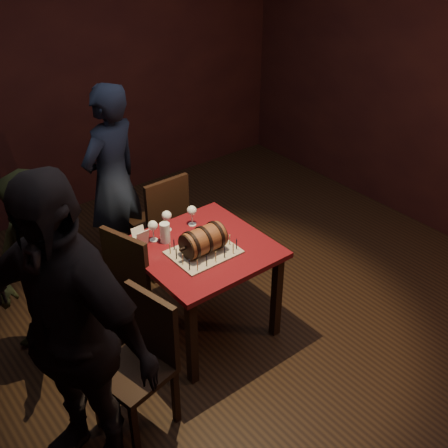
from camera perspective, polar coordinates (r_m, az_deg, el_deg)
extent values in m
plane|color=black|center=(4.37, 0.57, -10.84)|extent=(5.00, 5.00, 0.00)
cube|color=black|center=(5.60, -16.18, 14.50)|extent=(5.00, 0.04, 2.80)
cube|color=#490C12|center=(3.95, -2.19, -2.57)|extent=(0.90, 0.90, 0.04)
cube|color=black|center=(3.78, -3.29, -11.88)|extent=(0.06, 0.06, 0.71)
cube|color=black|center=(4.14, 5.35, -7.31)|extent=(0.06, 0.06, 0.71)
cube|color=black|center=(4.28, -9.26, -6.21)|extent=(0.06, 0.06, 0.71)
cube|color=black|center=(4.60, -1.11, -2.64)|extent=(0.06, 0.06, 0.71)
cube|color=gray|center=(3.88, -2.09, -2.87)|extent=(0.45, 0.35, 0.01)
cylinder|color=brown|center=(3.82, -2.12, -1.66)|extent=(0.28, 0.19, 0.19)
cylinder|color=black|center=(3.77, -3.37, -2.19)|extent=(0.02, 0.20, 0.20)
cylinder|color=black|center=(3.82, -2.12, -1.66)|extent=(0.02, 0.20, 0.20)
cylinder|color=black|center=(3.87, -0.90, -1.13)|extent=(0.02, 0.20, 0.20)
cylinder|color=black|center=(3.75, -3.87, -2.41)|extent=(0.01, 0.18, 0.18)
cylinder|color=black|center=(3.89, -0.43, -0.93)|extent=(0.01, 0.18, 0.18)
cylinder|color=black|center=(3.74, -4.13, -2.52)|extent=(0.04, 0.02, 0.02)
sphere|color=black|center=(3.73, -4.38, -2.63)|extent=(0.03, 0.03, 0.03)
cylinder|color=#DBC183|center=(3.68, -2.72, -4.16)|extent=(0.01, 0.01, 0.08)
cylinder|color=black|center=(3.65, -2.74, -3.59)|extent=(0.00, 0.00, 0.01)
cylinder|color=black|center=(3.71, -1.78, -3.74)|extent=(0.01, 0.01, 0.08)
cylinder|color=black|center=(3.69, -1.79, -3.17)|extent=(0.00, 0.00, 0.01)
cylinder|color=#DBC183|center=(3.75, -0.85, -3.32)|extent=(0.01, 0.01, 0.08)
cylinder|color=black|center=(3.73, -0.86, -2.76)|extent=(0.00, 0.00, 0.01)
cylinder|color=black|center=(3.79, 0.05, -2.91)|extent=(0.01, 0.01, 0.08)
cylinder|color=black|center=(3.76, 0.05, -2.35)|extent=(0.00, 0.00, 0.01)
cylinder|color=#DBC183|center=(3.83, 0.94, -2.51)|extent=(0.01, 0.01, 0.08)
cylinder|color=black|center=(3.80, 0.95, -1.95)|extent=(0.00, 0.00, 0.01)
cylinder|color=black|center=(3.87, 1.27, -2.08)|extent=(0.01, 0.01, 0.08)
cylinder|color=black|center=(3.85, 1.28, -1.52)|extent=(0.00, 0.00, 0.01)
cylinder|color=#DBC183|center=(3.92, 0.57, -1.60)|extent=(0.01, 0.01, 0.08)
cylinder|color=black|center=(3.89, 0.57, -1.04)|extent=(0.00, 0.00, 0.01)
cylinder|color=black|center=(3.97, -0.11, -1.12)|extent=(0.01, 0.01, 0.08)
cylinder|color=black|center=(3.94, -0.12, -0.58)|extent=(0.00, 0.00, 0.01)
cylinder|color=#DBC183|center=(4.02, -0.78, -0.66)|extent=(0.01, 0.01, 0.08)
cylinder|color=black|center=(3.99, -0.79, -0.12)|extent=(0.00, 0.00, 0.01)
cylinder|color=black|center=(4.02, -1.54, -0.62)|extent=(0.01, 0.01, 0.08)
cylinder|color=black|center=(4.00, -1.55, -0.07)|extent=(0.00, 0.00, 0.01)
cylinder|color=#DBC183|center=(3.99, -2.40, -0.98)|extent=(0.01, 0.01, 0.08)
cylinder|color=black|center=(3.96, -2.42, -0.43)|extent=(0.00, 0.00, 0.01)
cylinder|color=black|center=(3.95, -3.29, -1.35)|extent=(0.01, 0.01, 0.08)
cylinder|color=black|center=(3.93, -3.31, -0.80)|extent=(0.00, 0.00, 0.01)
cylinder|color=#DBC183|center=(3.92, -4.18, -1.73)|extent=(0.01, 0.01, 0.08)
cylinder|color=black|center=(3.89, -4.21, -1.17)|extent=(0.00, 0.00, 0.01)
cylinder|color=black|center=(3.88, -5.10, -2.11)|extent=(0.01, 0.01, 0.08)
cylinder|color=black|center=(3.86, -5.13, -1.55)|extent=(0.00, 0.00, 0.01)
cylinder|color=#DBC183|center=(3.84, -5.50, -2.53)|extent=(0.01, 0.01, 0.08)
cylinder|color=black|center=(3.82, -5.54, -1.98)|extent=(0.00, 0.00, 0.01)
cylinder|color=black|center=(3.79, -4.87, -3.04)|extent=(0.01, 0.01, 0.08)
cylinder|color=black|center=(3.76, -4.90, -2.48)|extent=(0.00, 0.00, 0.01)
cylinder|color=#DBC183|center=(3.74, -4.21, -3.57)|extent=(0.01, 0.01, 0.08)
cylinder|color=black|center=(3.71, -4.24, -3.00)|extent=(0.00, 0.00, 0.01)
cylinder|color=black|center=(3.69, -3.54, -4.10)|extent=(0.01, 0.01, 0.08)
cylinder|color=black|center=(3.66, -3.56, -3.54)|extent=(0.00, 0.00, 0.01)
cylinder|color=silver|center=(4.04, -7.14, -1.62)|extent=(0.06, 0.06, 0.01)
cylinder|color=silver|center=(4.01, -7.18, -1.06)|extent=(0.01, 0.01, 0.09)
sphere|color=silver|center=(3.97, -7.25, -0.15)|extent=(0.07, 0.07, 0.07)
sphere|color=#591114|center=(3.97, -7.25, -0.24)|extent=(0.05, 0.05, 0.05)
cylinder|color=silver|center=(4.14, -5.76, -0.58)|extent=(0.06, 0.06, 0.01)
cylinder|color=silver|center=(4.11, -5.80, -0.02)|extent=(0.01, 0.01, 0.09)
sphere|color=silver|center=(4.08, -5.85, 0.87)|extent=(0.07, 0.07, 0.07)
cylinder|color=silver|center=(4.19, -3.25, -0.04)|extent=(0.06, 0.06, 0.01)
cylinder|color=silver|center=(4.16, -3.26, 0.51)|extent=(0.01, 0.01, 0.09)
sphere|color=silver|center=(4.12, -3.30, 1.40)|extent=(0.07, 0.07, 0.07)
sphere|color=#BF594C|center=(4.13, -3.29, 1.31)|extent=(0.05, 0.05, 0.05)
cylinder|color=silver|center=(3.97, -6.02, -0.89)|extent=(0.07, 0.07, 0.15)
cylinder|color=#9E5414|center=(3.98, -6.01, -1.09)|extent=(0.06, 0.06, 0.11)
cylinder|color=white|center=(3.95, -6.06, -0.29)|extent=(0.06, 0.06, 0.02)
cube|color=black|center=(4.81, -6.80, 0.13)|extent=(0.40, 0.40, 0.04)
cube|color=black|center=(5.13, -6.07, -0.69)|extent=(0.04, 0.04, 0.43)
cube|color=black|center=(4.99, -9.32, -2.00)|extent=(0.04, 0.04, 0.43)
cube|color=black|center=(4.89, -3.87, -2.37)|extent=(0.04, 0.04, 0.43)
cube|color=black|center=(4.74, -7.23, -3.81)|extent=(0.04, 0.04, 0.43)
cube|color=black|center=(4.55, -5.77, 1.87)|extent=(0.40, 0.04, 0.46)
cube|color=black|center=(3.98, -11.40, -8.11)|extent=(0.50, 0.50, 0.04)
cube|color=black|center=(4.15, -14.42, -10.88)|extent=(0.04, 0.04, 0.43)
cube|color=black|center=(3.95, -10.98, -12.94)|extent=(0.04, 0.04, 0.43)
cube|color=black|center=(4.31, -11.12, -8.47)|extent=(0.04, 0.04, 0.43)
cube|color=black|center=(4.12, -7.67, -10.29)|extent=(0.04, 0.04, 0.43)
cube|color=black|center=(3.92, -9.96, -3.95)|extent=(0.16, 0.39, 0.46)
cube|color=black|center=(3.50, -9.18, -14.61)|extent=(0.47, 0.47, 0.04)
cube|color=black|center=(3.70, -12.74, -17.18)|extent=(0.04, 0.04, 0.43)
cube|color=black|center=(3.52, -9.04, -20.09)|extent=(0.04, 0.04, 0.43)
cube|color=black|center=(3.83, -8.70, -14.43)|extent=(0.04, 0.04, 0.43)
cube|color=black|center=(3.66, -4.94, -17.02)|extent=(0.04, 0.04, 0.43)
cube|color=black|center=(3.41, -7.28, -10.10)|extent=(0.12, 0.40, 0.46)
imported|color=black|center=(4.71, -11.26, 4.27)|extent=(0.70, 0.58, 1.65)
imported|color=#333A1D|center=(3.83, -17.86, -5.33)|extent=(0.75, 0.86, 1.49)
imported|color=black|center=(3.04, -15.61, -10.87)|extent=(0.84, 1.22, 1.92)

